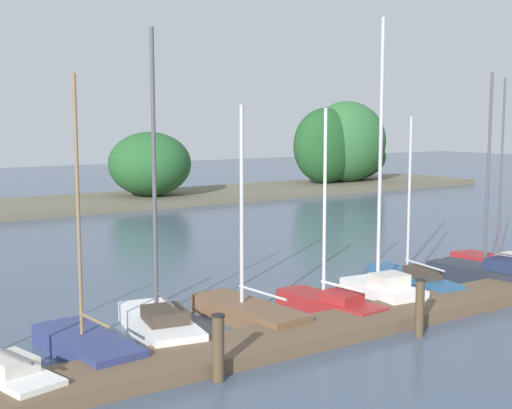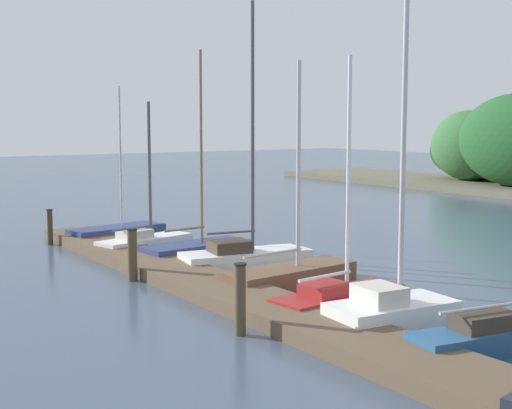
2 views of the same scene
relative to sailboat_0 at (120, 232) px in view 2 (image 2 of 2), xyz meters
The scene contains 12 objects.
dock_pier 12.82m from the sailboat_0, ahead, with size 29.14×1.80×0.35m.
sailboat_0 is the anchor object (origin of this frame).
sailboat_1 2.53m from the sailboat_0, ahead, with size 1.83×3.74×5.01m.
sailboat_2 4.74m from the sailboat_0, ahead, with size 1.58×3.83×6.57m.
sailboat_3 6.93m from the sailboat_0, ahead, with size 1.93×4.13×7.80m.
sailboat_4 9.42m from the sailboat_0, ahead, with size 1.56×4.19×5.92m.
sailboat_5 11.90m from the sailboat_0, ahead, with size 1.43×3.82×5.84m.
sailboat_6 13.80m from the sailboat_0, ahead, with size 1.58×3.00×8.47m.
sailboat_7 16.02m from the sailboat_0, ahead, with size 1.57×4.33×5.61m.
mooring_piling_0 2.51m from the sailboat_0, 99.86° to the right, with size 0.22×0.22×1.28m.
mooring_piling_1 6.94m from the sailboat_0, 20.30° to the right, with size 0.30×0.30×1.45m.
mooring_piling_2 12.64m from the sailboat_0, 12.14° to the right, with size 0.26×0.26×1.49m.
Camera 2 is at (11.45, 3.49, 4.33)m, focal length 49.77 mm.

